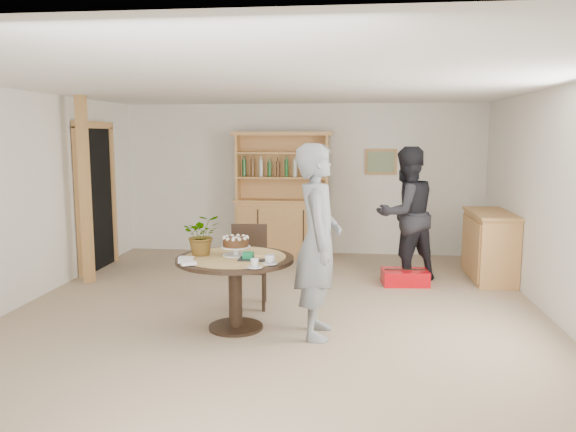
% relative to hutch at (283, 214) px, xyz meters
% --- Properties ---
extents(ground, '(7.00, 7.00, 0.00)m').
position_rel_hutch_xyz_m(ground, '(0.30, -3.24, -0.69)').
color(ground, tan).
rests_on(ground, ground).
extents(room_shell, '(6.04, 7.04, 2.52)m').
position_rel_hutch_xyz_m(room_shell, '(0.30, -3.23, 1.05)').
color(room_shell, white).
rests_on(room_shell, ground).
extents(doorway, '(0.13, 1.10, 2.18)m').
position_rel_hutch_xyz_m(doorway, '(-2.63, -1.24, 0.42)').
color(doorway, black).
rests_on(doorway, ground).
extents(pine_post, '(0.12, 0.12, 2.50)m').
position_rel_hutch_xyz_m(pine_post, '(-2.40, -2.04, 0.56)').
color(pine_post, tan).
rests_on(pine_post, ground).
extents(hutch, '(1.62, 0.54, 2.04)m').
position_rel_hutch_xyz_m(hutch, '(0.00, 0.00, 0.00)').
color(hutch, tan).
rests_on(hutch, ground).
extents(sideboard, '(0.54, 1.26, 0.94)m').
position_rel_hutch_xyz_m(sideboard, '(3.04, -1.24, -0.22)').
color(sideboard, tan).
rests_on(sideboard, ground).
extents(dining_table, '(1.20, 1.20, 0.76)m').
position_rel_hutch_xyz_m(dining_table, '(-0.05, -3.63, -0.08)').
color(dining_table, black).
rests_on(dining_table, ground).
extents(dining_chair, '(0.46, 0.46, 0.95)m').
position_rel_hutch_xyz_m(dining_chair, '(-0.06, -2.81, -0.15)').
color(dining_chair, black).
rests_on(dining_chair, ground).
extents(birthday_cake, '(0.30, 0.30, 0.20)m').
position_rel_hutch_xyz_m(birthday_cake, '(-0.05, -3.58, 0.19)').
color(birthday_cake, white).
rests_on(birthday_cake, dining_table).
extents(flower_vase, '(0.47, 0.44, 0.42)m').
position_rel_hutch_xyz_m(flower_vase, '(-0.40, -3.58, 0.28)').
color(flower_vase, '#3F7233').
rests_on(flower_vase, dining_table).
extents(gift_tray, '(0.30, 0.20, 0.08)m').
position_rel_hutch_xyz_m(gift_tray, '(0.17, -3.76, 0.10)').
color(gift_tray, black).
rests_on(gift_tray, dining_table).
extents(coffee_cup_a, '(0.15, 0.15, 0.09)m').
position_rel_hutch_xyz_m(coffee_cup_a, '(0.35, -3.91, 0.11)').
color(coffee_cup_a, silver).
rests_on(coffee_cup_a, dining_table).
extents(coffee_cup_b, '(0.15, 0.15, 0.08)m').
position_rel_hutch_xyz_m(coffee_cup_b, '(0.23, -4.08, 0.11)').
color(coffee_cup_b, silver).
rests_on(coffee_cup_b, dining_table).
extents(napkins, '(0.24, 0.33, 0.03)m').
position_rel_hutch_xyz_m(napkins, '(-0.46, -3.95, 0.09)').
color(napkins, white).
rests_on(napkins, dining_table).
extents(teen_boy, '(0.48, 0.71, 1.90)m').
position_rel_hutch_xyz_m(teen_boy, '(0.80, -3.73, 0.26)').
color(teen_boy, slate).
rests_on(teen_boy, ground).
extents(adult_person, '(1.12, 1.05, 1.83)m').
position_rel_hutch_xyz_m(adult_person, '(1.87, -1.42, 0.23)').
color(adult_person, black).
rests_on(adult_person, ground).
extents(red_suitcase, '(0.63, 0.45, 0.21)m').
position_rel_hutch_xyz_m(red_suitcase, '(1.85, -1.68, -0.59)').
color(red_suitcase, red).
rests_on(red_suitcase, ground).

